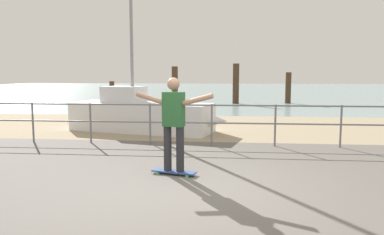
% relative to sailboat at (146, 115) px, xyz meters
% --- Properties ---
extents(ground_plane, '(24.00, 10.00, 0.04)m').
position_rel_sailboat_xyz_m(ground_plane, '(1.99, -6.64, -0.53)').
color(ground_plane, '#605B56').
rests_on(ground_plane, ground).
extents(beach_strip, '(24.00, 6.00, 0.04)m').
position_rel_sailboat_xyz_m(beach_strip, '(1.99, 1.36, -0.53)').
color(beach_strip, tan).
rests_on(beach_strip, ground).
extents(sea_surface, '(72.00, 50.00, 0.04)m').
position_rel_sailboat_xyz_m(sea_surface, '(1.99, 29.36, -0.53)').
color(sea_surface, '#849EA3').
rests_on(sea_surface, ground).
extents(railing_fence, '(10.95, 0.05, 1.05)m').
position_rel_sailboat_xyz_m(railing_fence, '(1.34, -2.04, 0.17)').
color(railing_fence, slate).
rests_on(railing_fence, ground).
extents(sailboat, '(5.06, 2.44, 5.67)m').
position_rel_sailboat_xyz_m(sailboat, '(0.00, 0.00, 0.00)').
color(sailboat, silver).
rests_on(sailboat, ground).
extents(skateboard, '(0.82, 0.40, 0.08)m').
position_rel_sailboat_xyz_m(skateboard, '(1.58, -4.83, -0.46)').
color(skateboard, '#334C8C').
rests_on(skateboard, ground).
extents(skateboarder, '(1.42, 0.46, 1.65)m').
position_rel_sailboat_xyz_m(skateboarder, '(1.58, -4.83, 0.49)').
color(skateboarder, '#26262B').
rests_on(skateboarder, skateboard).
extents(groyne_post_0, '(0.24, 0.24, 1.41)m').
position_rel_sailboat_xyz_m(groyne_post_0, '(-3.30, 6.99, 0.18)').
color(groyne_post_0, '#422D1E').
rests_on(groyne_post_0, ground).
extents(groyne_post_1, '(0.31, 0.31, 2.15)m').
position_rel_sailboat_xyz_m(groyne_post_1, '(-0.17, 7.40, 0.55)').
color(groyne_post_1, '#422D1E').
rests_on(groyne_post_1, ground).
extents(groyne_post_2, '(0.38, 0.38, 2.38)m').
position_rel_sailboat_xyz_m(groyne_post_2, '(2.96, 11.00, 0.66)').
color(groyne_post_2, '#422D1E').
rests_on(groyne_post_2, ground).
extents(groyne_post_3, '(0.34, 0.34, 1.87)m').
position_rel_sailboat_xyz_m(groyne_post_3, '(6.09, 11.53, 0.41)').
color(groyne_post_3, '#422D1E').
rests_on(groyne_post_3, ground).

